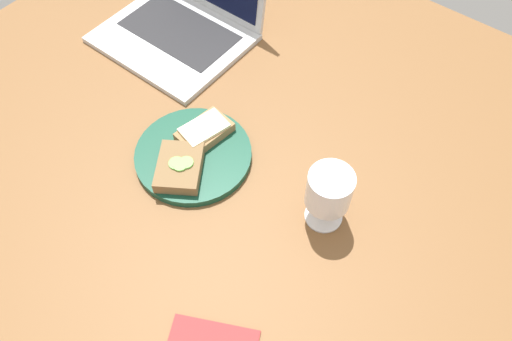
% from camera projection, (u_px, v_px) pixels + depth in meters
% --- Properties ---
extents(wooden_table, '(1.40, 1.40, 0.03)m').
position_uv_depth(wooden_table, '(213.00, 171.00, 0.95)').
color(wooden_table, brown).
rests_on(wooden_table, ground).
extents(plate, '(0.22, 0.22, 0.02)m').
position_uv_depth(plate, '(193.00, 155.00, 0.95)').
color(plate, '#144733').
rests_on(plate, wooden_table).
extents(sandwich_with_cucumber, '(0.12, 0.13, 0.03)m').
position_uv_depth(sandwich_with_cucumber, '(180.00, 167.00, 0.91)').
color(sandwich_with_cucumber, brown).
rests_on(sandwich_with_cucumber, plate).
extents(sandwich_with_cheese, '(0.08, 0.11, 0.03)m').
position_uv_depth(sandwich_with_cheese, '(205.00, 131.00, 0.95)').
color(sandwich_with_cheese, '#937047').
rests_on(sandwich_with_cheese, plate).
extents(wine_glass, '(0.08, 0.08, 0.12)m').
position_uv_depth(wine_glass, '(329.00, 192.00, 0.81)').
color(wine_glass, white).
rests_on(wine_glass, wooden_table).
extents(laptop, '(0.32, 0.29, 0.22)m').
position_uv_depth(laptop, '(186.00, 12.00, 1.12)').
color(laptop, silver).
rests_on(laptop, wooden_table).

